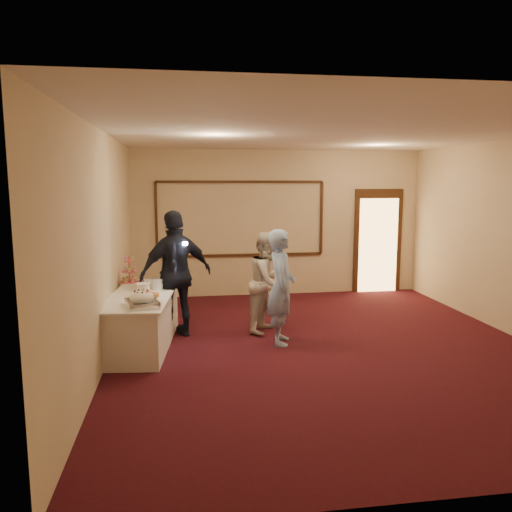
{
  "coord_description": "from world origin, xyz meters",
  "views": [
    {
      "loc": [
        -1.99,
        -6.66,
        2.33
      ],
      "look_at": [
        -0.81,
        1.27,
        1.15
      ],
      "focal_mm": 35.0,
      "sensor_mm": 36.0,
      "label": 1
    }
  ],
  "objects": [
    {
      "name": "woman",
      "position": [
        -0.68,
        0.9,
        0.79
      ],
      "size": [
        0.92,
        0.97,
        1.58
      ],
      "primitive_type": "imported",
      "rotation": [
        0.0,
        0.0,
        1.01
      ],
      "color": "beige",
      "rests_on": "floor"
    },
    {
      "name": "plate_stack_a",
      "position": [
        -2.55,
        0.4,
        0.85
      ],
      "size": [
        0.19,
        0.19,
        0.16
      ],
      "color": "white",
      "rests_on": "buffet_table"
    },
    {
      "name": "floor",
      "position": [
        0.0,
        0.0,
        0.0
      ],
      "size": [
        7.0,
        7.0,
        0.0
      ],
      "primitive_type": "plane",
      "color": "black",
      "rests_on": "ground"
    },
    {
      "name": "pavlova_tray",
      "position": [
        -2.52,
        -0.3,
        0.85
      ],
      "size": [
        0.48,
        0.56,
        0.19
      ],
      "color": "#B6B8BD",
      "rests_on": "buffet_table"
    },
    {
      "name": "buffet_table",
      "position": [
        -2.58,
        0.43,
        0.39
      ],
      "size": [
        1.07,
        2.25,
        0.77
      ],
      "color": "white",
      "rests_on": "floor"
    },
    {
      "name": "cupcake_stand",
      "position": [
        -2.83,
        1.32,
        0.93
      ],
      "size": [
        0.31,
        0.31,
        0.45
      ],
      "color": "#E14E6D",
      "rests_on": "buffet_table"
    },
    {
      "name": "plate_stack_b",
      "position": [
        -2.37,
        0.72,
        0.85
      ],
      "size": [
        0.19,
        0.19,
        0.16
      ],
      "color": "white",
      "rests_on": "buffet_table"
    },
    {
      "name": "room_walls",
      "position": [
        0.0,
        0.0,
        2.03
      ],
      "size": [
        6.04,
        7.04,
        3.02
      ],
      "color": "beige",
      "rests_on": "floor"
    },
    {
      "name": "wall_molding",
      "position": [
        -0.8,
        3.47,
        1.6
      ],
      "size": [
        3.45,
        0.04,
        1.55
      ],
      "color": "black",
      "rests_on": "room_walls"
    },
    {
      "name": "tart",
      "position": [
        -2.44,
        0.16,
        0.8
      ],
      "size": [
        0.28,
        0.28,
        0.06
      ],
      "color": "white",
      "rests_on": "buffet_table"
    },
    {
      "name": "man",
      "position": [
        -0.59,
        0.27,
        0.84
      ],
      "size": [
        0.51,
        0.67,
        1.68
      ],
      "primitive_type": "imported",
      "rotation": [
        0.0,
        0.0,
        1.39
      ],
      "color": "#8DAFE3",
      "rests_on": "floor"
    },
    {
      "name": "guest",
      "position": [
        -2.09,
        0.83,
        0.96
      ],
      "size": [
        1.22,
        0.86,
        1.93
      ],
      "primitive_type": "imported",
      "rotation": [
        0.0,
        0.0,
        3.53
      ],
      "color": "black",
      "rests_on": "floor"
    },
    {
      "name": "camera_flash",
      "position": [
        -1.95,
        0.67,
        1.45
      ],
      "size": [
        0.08,
        0.06,
        0.05
      ],
      "primitive_type": "cube",
      "rotation": [
        0.0,
        0.0,
        0.31
      ],
      "color": "white",
      "rests_on": "guest"
    },
    {
      "name": "doorway",
      "position": [
        2.15,
        3.45,
        1.08
      ],
      "size": [
        1.05,
        0.07,
        2.2
      ],
      "color": "black",
      "rests_on": "floor"
    }
  ]
}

